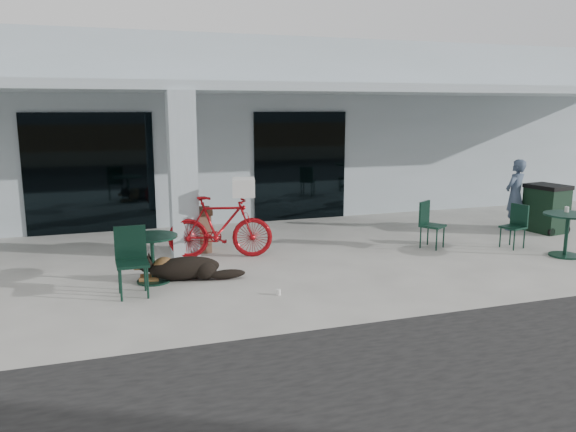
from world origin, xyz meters
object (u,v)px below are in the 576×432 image
object	(u,v)px
person	(515,195)
trash_receptacle	(199,230)
bicycle	(220,227)
cafe_chair_far_a	(433,225)
cafe_table_far	(566,235)
wheeled_bin	(546,208)
dog	(185,267)
cafe_table_near	(153,259)
cafe_chair_far_b	(513,227)
cafe_chair_near	(132,263)

from	to	relation	value
person	trash_receptacle	world-z (taller)	person
bicycle	cafe_chair_far_a	size ratio (longest dim) A/B	2.09
cafe_chair_far_a	person	distance (m)	2.90
cafe_table_far	wheeled_bin	bearing A→B (deg)	56.59
bicycle	dog	xyz separation A→B (m)	(-0.85, -1.20, -0.37)
cafe_table_near	cafe_chair_far_b	size ratio (longest dim) A/B	0.94
cafe_table_far	cafe_chair_far_a	xyz separation A→B (m)	(-2.06, 1.37, 0.06)
cafe_chair_far_b	person	size ratio (longest dim) A/B	0.54
bicycle	cafe_chair_near	distance (m)	2.46
cafe_chair_near	cafe_table_far	size ratio (longest dim) A/B	1.18
cafe_chair_far_a	cafe_chair_far_b	xyz separation A→B (m)	(1.54, -0.51, -0.03)
dog	cafe_table_near	xyz separation A→B (m)	(-0.51, 0.05, 0.17)
dog	wheeled_bin	distance (m)	8.45
person	bicycle	bearing A→B (deg)	-18.62
cafe_table_far	person	bearing A→B (deg)	73.27
bicycle	cafe_table_far	bearing A→B (deg)	-94.07
cafe_chair_near	wheeled_bin	xyz separation A→B (m)	(9.22, 1.68, 0.02)
cafe_chair_near	cafe_table_far	bearing A→B (deg)	-3.15
cafe_table_far	trash_receptacle	distance (m)	7.08
dog	wheeled_bin	size ratio (longest dim) A/B	1.22
cafe_table_far	trash_receptacle	size ratio (longest dim) A/B	1.03
bicycle	person	xyz separation A→B (m)	(6.97, 0.30, 0.23)
cafe_table_near	trash_receptacle	distance (m)	2.04
cafe_table_far	cafe_chair_far_b	bearing A→B (deg)	120.96
cafe_chair_far_a	cafe_chair_far_b	world-z (taller)	cafe_chair_far_a
bicycle	cafe_chair_near	size ratio (longest dim) A/B	1.88
cafe_chair_far_b	wheeled_bin	xyz separation A→B (m)	(1.76, 1.02, 0.10)
cafe_table_near	cafe_chair_near	size ratio (longest dim) A/B	0.79
cafe_chair_far_b	trash_receptacle	distance (m)	6.32
cafe_chair_near	cafe_table_far	distance (m)	7.98
trash_receptacle	cafe_chair_far_a	bearing A→B (deg)	-14.90
cafe_table_near	person	xyz separation A→B (m)	(8.32, 1.45, 0.43)
person	trash_receptacle	bearing A→B (deg)	-23.52
cafe_chair_near	person	xyz separation A→B (m)	(8.66, 2.07, 0.30)
dog	trash_receptacle	size ratio (longest dim) A/B	1.55
bicycle	cafe_chair_far_b	world-z (taller)	bicycle
cafe_chair_far_a	trash_receptacle	world-z (taller)	cafe_chair_far_a
person	wheeled_bin	bearing A→B (deg)	123.90
cafe_chair_near	person	size ratio (longest dim) A/B	0.63
person	cafe_table_near	bearing A→B (deg)	-11.21
trash_receptacle	wheeled_bin	world-z (taller)	wheeled_bin
cafe_chair_near	cafe_chair_far_a	xyz separation A→B (m)	(5.92, 1.17, -0.05)
cafe_table_near	wheeled_bin	xyz separation A→B (m)	(8.88, 1.06, 0.16)
bicycle	trash_receptacle	world-z (taller)	bicycle
dog	cafe_chair_far_b	distance (m)	6.62
cafe_chair_far_b	bicycle	bearing A→B (deg)	-115.39
cafe_table_near	cafe_table_far	size ratio (longest dim) A/B	0.94
cafe_table_near	cafe_chair_near	bearing A→B (deg)	-118.99
cafe_chair_near	wheeled_bin	world-z (taller)	wheeled_bin
cafe_table_far	cafe_chair_far_b	world-z (taller)	cafe_chair_far_b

